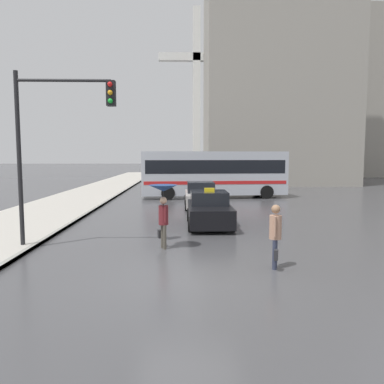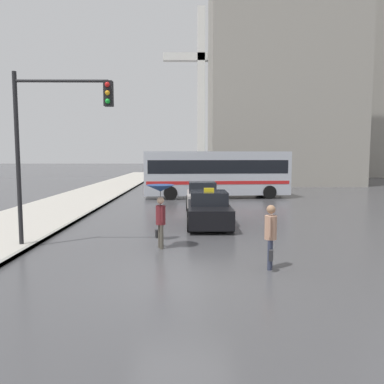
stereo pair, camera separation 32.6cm
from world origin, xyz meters
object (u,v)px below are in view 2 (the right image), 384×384
pedestrian_with_umbrella (160,199)px  monument_cross (201,84)px  city_bus (216,172)px  pedestrian_man (271,232)px  sedan_red (202,196)px  traffic_light (55,127)px  taxi (209,210)px

pedestrian_with_umbrella → monument_cross: bearing=-24.3°
city_bus → pedestrian_man: 17.68m
city_bus → pedestrian_man: size_ratio=6.10×
sedan_red → traffic_light: 11.62m
sedan_red → pedestrian_with_umbrella: bearing=80.0°
sedan_red → city_bus: size_ratio=0.40×
city_bus → monument_cross: monument_cross is taller
traffic_light → taxi: bearing=36.6°
pedestrian_man → monument_cross: monument_cross is taller
city_bus → monument_cross: 20.95m
taxi → pedestrian_with_umbrella: bearing=65.8°
city_bus → pedestrian_with_umbrella: city_bus is taller
pedestrian_man → traffic_light: (-6.55, 2.46, 2.96)m
pedestrian_with_umbrella → pedestrian_man: size_ratio=1.21×
taxi → sedan_red: (-0.06, 5.97, -0.01)m
pedestrian_with_umbrella → traffic_light: (-3.43, 0.15, 2.34)m
pedestrian_man → taxi: bearing=-150.2°
city_bus → traffic_light: bearing=-27.1°
sedan_red → monument_cross: size_ratio=0.21×
taxi → pedestrian_man: 6.50m
pedestrian_with_umbrella → monument_cross: 35.39m
sedan_red → traffic_light: traffic_light is taller
taxi → sedan_red: 5.97m
pedestrian_man → traffic_light: traffic_light is taller
monument_cross → taxi: bearing=-91.3°
monument_cross → sedan_red: bearing=-91.8°
traffic_light → pedestrian_with_umbrella: bearing=-2.5°
pedestrian_man → traffic_light: size_ratio=0.30×
city_bus → pedestrian_with_umbrella: 15.63m
pedestrian_with_umbrella → pedestrian_man: bearing=-146.6°
pedestrian_man → traffic_light: 7.60m
city_bus → pedestrian_man: (0.13, -17.66, -0.86)m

